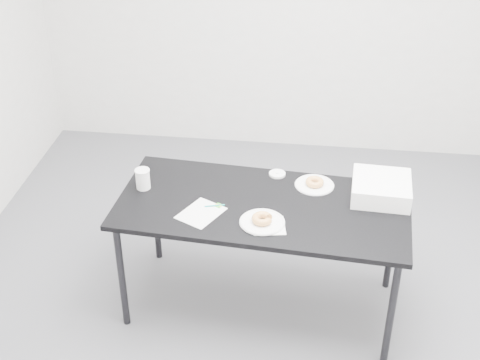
# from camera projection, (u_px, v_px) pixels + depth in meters

# --- Properties ---
(floor) EXTENTS (4.00, 4.00, 0.00)m
(floor) POSITION_uv_depth(u_px,v_px,m) (254.00, 292.00, 4.30)
(floor) COLOR #525257
(floor) RESTS_ON ground
(table) EXTENTS (1.72, 0.90, 0.76)m
(table) POSITION_uv_depth(u_px,v_px,m) (263.00, 212.00, 3.84)
(table) COLOR black
(table) RESTS_ON floor
(scorecard) EXTENTS (0.29, 0.31, 0.00)m
(scorecard) POSITION_uv_depth(u_px,v_px,m) (201.00, 213.00, 3.73)
(scorecard) COLOR white
(scorecard) RESTS_ON table
(logo_patch) EXTENTS (0.05, 0.05, 0.00)m
(logo_patch) POSITION_uv_depth(u_px,v_px,m) (218.00, 205.00, 3.79)
(logo_patch) COLOR green
(logo_patch) RESTS_ON scorecard
(pen) EXTENTS (0.11, 0.04, 0.01)m
(pen) POSITION_uv_depth(u_px,v_px,m) (215.00, 206.00, 3.79)
(pen) COLOR #0B8380
(pen) RESTS_ON scorecard
(napkin) EXTENTS (0.20, 0.20, 0.00)m
(napkin) POSITION_uv_depth(u_px,v_px,m) (269.00, 226.00, 3.63)
(napkin) COLOR white
(napkin) RESTS_ON table
(plate_near) EXTENTS (0.25, 0.25, 0.01)m
(plate_near) POSITION_uv_depth(u_px,v_px,m) (262.00, 222.00, 3.65)
(plate_near) COLOR white
(plate_near) RESTS_ON napkin
(donut_near) EXTENTS (0.12, 0.12, 0.04)m
(donut_near) POSITION_uv_depth(u_px,v_px,m) (262.00, 219.00, 3.64)
(donut_near) COLOR #C0743C
(donut_near) RESTS_ON plate_near
(plate_far) EXTENTS (0.23, 0.23, 0.01)m
(plate_far) POSITION_uv_depth(u_px,v_px,m) (314.00, 185.00, 3.98)
(plate_far) COLOR white
(plate_far) RESTS_ON table
(donut_far) EXTENTS (0.13, 0.13, 0.04)m
(donut_far) POSITION_uv_depth(u_px,v_px,m) (315.00, 182.00, 3.96)
(donut_far) COLOR #C0743C
(donut_far) RESTS_ON plate_far
(coffee_cup) EXTENTS (0.08, 0.08, 0.12)m
(coffee_cup) POSITION_uv_depth(u_px,v_px,m) (143.00, 179.00, 3.92)
(coffee_cup) COLOR white
(coffee_cup) RESTS_ON table
(cup_lid) EXTENTS (0.10, 0.10, 0.01)m
(cup_lid) POSITION_uv_depth(u_px,v_px,m) (277.00, 174.00, 4.08)
(cup_lid) COLOR white
(cup_lid) RESTS_ON table
(bakery_box) EXTENTS (0.35, 0.35, 0.11)m
(bakery_box) POSITION_uv_depth(u_px,v_px,m) (381.00, 188.00, 3.85)
(bakery_box) COLOR white
(bakery_box) RESTS_ON table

